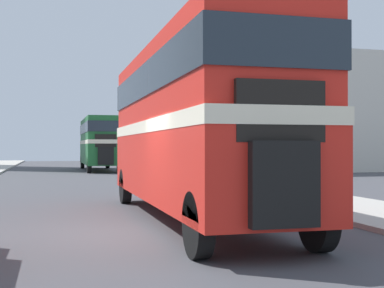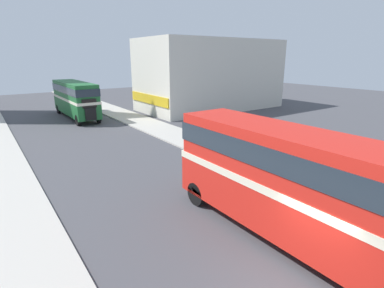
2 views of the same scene
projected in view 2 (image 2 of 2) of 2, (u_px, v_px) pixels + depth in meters
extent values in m
plane|color=#47474C|center=(298.00, 288.00, 9.06)|extent=(120.00, 120.00, 0.00)
cube|color=red|center=(291.00, 209.00, 10.97)|extent=(2.44, 10.75, 1.64)
cube|color=beige|center=(294.00, 185.00, 10.70)|extent=(2.46, 10.80, 0.30)
cube|color=red|center=(297.00, 157.00, 10.40)|extent=(2.39, 10.53, 1.79)
cube|color=#232D38|center=(297.00, 155.00, 10.38)|extent=(2.46, 10.64, 0.81)
cylinder|color=black|center=(197.00, 194.00, 14.01)|extent=(0.28, 1.10, 1.10)
cylinder|color=black|center=(231.00, 183.00, 15.21)|extent=(0.28, 1.10, 1.10)
cube|color=#1E602D|center=(76.00, 107.00, 33.80)|extent=(2.39, 10.24, 1.54)
cube|color=beige|center=(75.00, 98.00, 33.54)|extent=(2.42, 10.29, 0.28)
cube|color=#1E602D|center=(74.00, 90.00, 33.27)|extent=(2.34, 10.04, 1.68)
cube|color=#232D38|center=(74.00, 89.00, 33.24)|extent=(2.42, 10.14, 0.75)
cube|color=black|center=(91.00, 114.00, 29.74)|extent=(1.08, 0.20, 1.23)
cube|color=black|center=(89.00, 104.00, 29.56)|extent=(1.44, 0.12, 0.89)
cylinder|color=black|center=(78.00, 120.00, 30.10)|extent=(0.28, 1.10, 1.10)
cylinder|color=black|center=(98.00, 118.00, 31.28)|extent=(0.28, 1.10, 1.10)
cylinder|color=black|center=(58.00, 109.00, 36.64)|extent=(0.28, 1.10, 1.10)
cylinder|color=black|center=(76.00, 107.00, 37.82)|extent=(0.28, 1.10, 1.10)
cylinder|color=#282833|center=(264.00, 162.00, 18.13)|extent=(0.16, 0.16, 0.87)
cylinder|color=#282833|center=(267.00, 162.00, 18.24)|extent=(0.16, 0.16, 0.87)
cylinder|color=tan|center=(266.00, 150.00, 17.96)|extent=(0.36, 0.36, 0.69)
sphere|color=tan|center=(267.00, 142.00, 17.83)|extent=(0.24, 0.24, 0.24)
cube|color=beige|center=(211.00, 75.00, 39.43)|extent=(18.33, 9.27, 8.84)
cube|color=gold|center=(149.00, 99.00, 34.98)|extent=(0.12, 8.80, 1.06)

